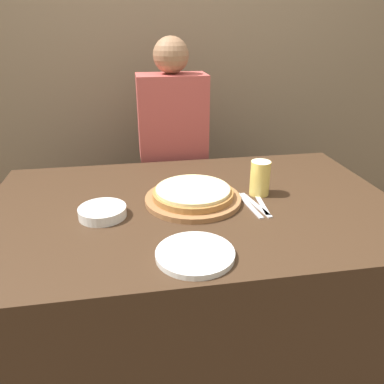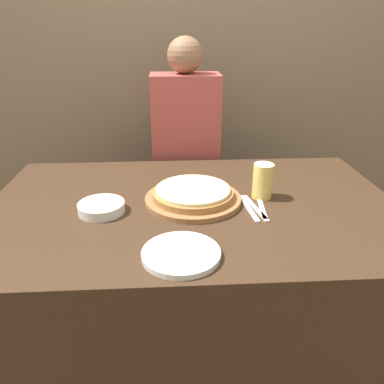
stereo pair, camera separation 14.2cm
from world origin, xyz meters
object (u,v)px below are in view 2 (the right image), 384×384
pizza_on_board (192,196)px  beer_glass (263,179)px  side_bowl (101,207)px  fork (248,208)px  dinner_knife (255,208)px  diner_person (187,167)px  dinner_plate (181,254)px  spoon (262,208)px

pizza_on_board → beer_glass: 0.28m
pizza_on_board → beer_glass: bearing=5.0°
side_bowl → fork: side_bowl is taller
pizza_on_board → dinner_knife: size_ratio=1.70×
beer_glass → side_bowl: (-0.61, -0.09, -0.06)m
fork → diner_person: bearing=105.8°
pizza_on_board → side_bowl: 0.34m
beer_glass → diner_person: diner_person is taller
pizza_on_board → side_bowl: pizza_on_board is taller
dinner_plate → diner_person: diner_person is taller
dinner_plate → dinner_knife: bearing=46.3°
dinner_plate → pizza_on_board: bearing=81.7°
beer_glass → dinner_plate: bearing=-129.9°
fork → dinner_plate: bearing=-131.1°
spoon → diner_person: bearing=109.6°
side_bowl → dinner_knife: 0.56m
pizza_on_board → spoon: bearing=-16.0°
dinner_plate → fork: size_ratio=1.07×
side_bowl → fork: 0.54m
pizza_on_board → beer_glass: (0.28, 0.02, 0.05)m
pizza_on_board → dinner_knife: (0.23, -0.07, -0.02)m
fork → diner_person: 0.73m
pizza_on_board → beer_glass: size_ratio=2.67×
side_bowl → dinner_plate: bearing=-47.4°
side_bowl → beer_glass: bearing=8.5°
dinner_knife → beer_glass: bearing=64.5°
side_bowl → pizza_on_board: bearing=11.5°
pizza_on_board → spoon: size_ratio=1.98×
pizza_on_board → diner_person: bearing=89.3°
spoon → dinner_plate: bearing=-136.1°
dinner_plate → dinner_knife: dinner_plate is taller
dinner_plate → side_bowl: 0.41m
dinner_plate → spoon: (0.31, 0.30, -0.01)m
fork → diner_person: size_ratio=0.17×
dinner_knife → spoon: size_ratio=1.17×
beer_glass → spoon: bearing=-102.4°
pizza_on_board → side_bowl: size_ratio=2.19×
beer_glass → spoon: size_ratio=0.74×
dinner_knife → diner_person: diner_person is taller
side_bowl → dinner_knife: (0.56, -0.01, -0.02)m
fork → diner_person: (-0.20, 0.70, -0.09)m
beer_glass → dinner_plate: beer_glass is taller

